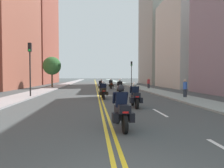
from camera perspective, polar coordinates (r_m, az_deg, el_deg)
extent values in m
plane|color=#404546|center=(51.03, -4.28, -0.06)|extent=(264.00, 264.00, 0.00)
cube|color=gray|center=(51.45, -12.29, -0.02)|extent=(2.54, 144.00, 0.12)
cube|color=#8C9B97|center=(51.60, 3.70, 0.03)|extent=(2.54, 144.00, 0.12)
cube|color=yellow|center=(51.03, -4.42, -0.05)|extent=(0.12, 132.00, 0.01)
cube|color=yellow|center=(51.03, -4.15, -0.05)|extent=(0.12, 132.00, 0.01)
cube|color=silver|center=(11.69, 12.66, -7.46)|extent=(0.14, 2.40, 0.01)
cube|color=silver|center=(17.45, 6.69, -4.26)|extent=(0.14, 2.40, 0.01)
cube|color=silver|center=(23.33, 3.73, -2.64)|extent=(0.14, 2.40, 0.01)
cube|color=silver|center=(29.26, 1.97, -1.67)|extent=(0.14, 2.40, 0.01)
cube|color=silver|center=(35.22, 0.80, -1.03)|extent=(0.14, 2.40, 0.01)
cube|color=silver|center=(41.18, -0.03, -0.57)|extent=(0.14, 2.40, 0.01)
cube|color=silver|center=(47.16, -0.65, -0.23)|extent=(0.14, 2.40, 0.01)
cube|color=silver|center=(53.14, -1.13, 0.04)|extent=(0.14, 2.40, 0.01)
cube|color=silver|center=(59.12, -1.51, 0.25)|extent=(0.14, 2.40, 0.01)
cube|color=#97503E|center=(40.29, -26.59, 13.09)|extent=(6.86, 19.55, 19.52)
cube|color=#B5BBB0|center=(39.14, 19.45, 10.27)|extent=(7.52, 12.28, 15.14)
cube|color=#2D3847|center=(40.48, 24.28, 4.55)|extent=(0.04, 10.31, 0.90)
cube|color=#2D3847|center=(40.88, 24.37, 10.39)|extent=(0.04, 10.31, 0.90)
cube|color=#2D3847|center=(41.69, 24.46, 16.05)|extent=(0.04, 10.31, 0.90)
cube|color=brown|center=(61.98, -20.27, 13.35)|extent=(9.78, 21.55, 28.28)
cube|color=#2D3847|center=(62.45, -24.56, 6.65)|extent=(0.04, 18.10, 0.90)
cube|color=gray|center=(53.71, 11.90, 12.33)|extent=(6.12, 13.88, 22.98)
cube|color=#2D3847|center=(53.95, 15.01, 6.10)|extent=(0.04, 11.66, 0.90)
cube|color=#2D3847|center=(54.76, 15.07, 12.71)|extent=(0.04, 11.66, 0.90)
cube|color=#2D3847|center=(56.28, 15.14, 19.05)|extent=(0.04, 11.66, 0.90)
cylinder|color=black|center=(8.84, 1.40, -8.45)|extent=(0.15, 0.64, 0.64)
cylinder|color=black|center=(7.31, 3.46, -10.69)|extent=(0.15, 0.64, 0.64)
cube|color=silver|center=(8.78, 1.40, -6.27)|extent=(0.16, 0.33, 0.04)
cube|color=black|center=(8.02, 2.33, -7.50)|extent=(0.38, 1.22, 0.40)
cube|color=black|center=(7.29, 3.34, -6.72)|extent=(0.42, 0.38, 0.28)
cube|color=red|center=(7.12, 3.64, -7.59)|extent=(0.20, 0.04, 0.06)
cube|color=black|center=(7.53, 0.86, -8.91)|extent=(0.22, 0.45, 0.32)
cube|color=black|center=(7.64, 5.07, -8.76)|extent=(0.22, 0.45, 0.32)
cube|color=#B2C1CC|center=(8.46, 1.72, -4.40)|extent=(0.37, 0.14, 0.36)
cube|color=black|center=(7.91, 2.40, -4.15)|extent=(0.41, 0.28, 0.55)
cylinder|color=black|center=(8.01, 0.52, -3.71)|extent=(0.11, 0.29, 0.45)
cylinder|color=black|center=(8.09, 3.89, -3.66)|extent=(0.11, 0.29, 0.45)
sphere|color=black|center=(7.90, 2.37, -1.13)|extent=(0.26, 0.26, 0.26)
cylinder|color=black|center=(14.13, 5.55, -4.51)|extent=(0.15, 0.62, 0.62)
cylinder|color=black|center=(12.69, 6.67, -5.27)|extent=(0.15, 0.62, 0.62)
cube|color=silver|center=(14.09, 5.56, -3.17)|extent=(0.14, 0.32, 0.04)
cube|color=black|center=(13.38, 6.08, -3.68)|extent=(0.34, 1.12, 0.40)
cube|color=black|center=(12.71, 6.62, -2.99)|extent=(0.41, 0.37, 0.28)
cube|color=red|center=(12.53, 6.78, -3.43)|extent=(0.20, 0.03, 0.06)
cube|color=black|center=(12.91, 5.20, -4.33)|extent=(0.21, 0.44, 0.32)
cube|color=black|center=(13.01, 7.65, -4.29)|extent=(0.21, 0.44, 0.32)
cube|color=#B2C1CC|center=(13.81, 5.75, -1.91)|extent=(0.36, 0.13, 0.36)
cube|color=black|center=(13.29, 6.13, -1.75)|extent=(0.40, 0.27, 0.51)
cylinder|color=black|center=(13.39, 5.01, -1.50)|extent=(0.10, 0.28, 0.45)
cylinder|color=black|center=(13.48, 7.02, -1.49)|extent=(0.10, 0.28, 0.45)
sphere|color=white|center=(13.30, 6.11, -0.05)|extent=(0.26, 0.26, 0.26)
cylinder|color=black|center=(19.24, -2.56, -2.76)|extent=(0.14, 0.61, 0.61)
cylinder|color=black|center=(17.65, -2.18, -3.20)|extent=(0.14, 0.61, 0.61)
cube|color=silver|center=(19.21, -2.56, -1.79)|extent=(0.15, 0.32, 0.04)
cube|color=black|center=(18.42, -2.38, -2.10)|extent=(0.36, 1.22, 0.40)
cube|color=black|center=(17.69, -2.20, -1.56)|extent=(0.41, 0.37, 0.28)
cube|color=red|center=(17.51, -2.15, -1.86)|extent=(0.20, 0.04, 0.06)
cube|color=black|center=(17.93, -3.16, -2.54)|extent=(0.21, 0.45, 0.32)
cube|color=black|center=(17.98, -1.37, -2.52)|extent=(0.21, 0.45, 0.32)
cube|color=#B2C1CC|center=(18.90, -2.50, -0.84)|extent=(0.36, 0.13, 0.36)
cube|color=black|center=(18.34, -2.37, -0.69)|extent=(0.41, 0.27, 0.51)
cylinder|color=black|center=(18.47, -3.15, -0.52)|extent=(0.11, 0.28, 0.45)
cylinder|color=black|center=(18.51, -1.67, -0.51)|extent=(0.11, 0.28, 0.45)
sphere|color=white|center=(18.36, -2.38, 0.54)|extent=(0.26, 0.26, 0.26)
cylinder|color=black|center=(23.73, 1.93, -1.78)|extent=(0.12, 0.65, 0.65)
cylinder|color=black|center=(22.27, 2.29, -2.04)|extent=(0.12, 0.65, 0.65)
cube|color=silver|center=(23.71, 1.93, -0.95)|extent=(0.15, 0.32, 0.04)
cube|color=black|center=(22.98, 2.11, -1.21)|extent=(0.35, 1.13, 0.40)
cube|color=black|center=(22.31, 2.28, -0.74)|extent=(0.41, 0.37, 0.28)
cube|color=red|center=(22.13, 2.32, -0.97)|extent=(0.20, 0.03, 0.06)
cube|color=black|center=(22.52, 1.51, -1.53)|extent=(0.21, 0.44, 0.32)
cube|color=black|center=(22.58, 2.92, -1.52)|extent=(0.21, 0.44, 0.32)
cube|color=#B2C1CC|center=(23.43, 2.00, -0.21)|extent=(0.36, 0.13, 0.36)
cube|color=black|center=(22.91, 2.12, 0.01)|extent=(0.41, 0.27, 0.58)
cylinder|color=black|center=(23.04, 1.49, 0.14)|extent=(0.11, 0.28, 0.45)
cylinder|color=black|center=(23.08, 2.68, 0.15)|extent=(0.11, 0.28, 0.45)
sphere|color=white|center=(22.93, 2.12, 1.08)|extent=(0.26, 0.26, 0.26)
cylinder|color=black|center=(28.86, -3.04, -1.08)|extent=(0.16, 0.66, 0.66)
cylinder|color=black|center=(27.40, -2.83, -1.25)|extent=(0.16, 0.66, 0.66)
cube|color=silver|center=(28.84, -3.04, -0.39)|extent=(0.15, 0.32, 0.04)
cube|color=black|center=(28.11, -2.93, -0.59)|extent=(0.36, 1.12, 0.40)
cube|color=black|center=(27.45, -2.84, -0.20)|extent=(0.41, 0.37, 0.28)
cube|color=red|center=(27.26, -2.81, -0.38)|extent=(0.20, 0.04, 0.06)
cube|color=black|center=(27.66, -3.45, -0.84)|extent=(0.22, 0.45, 0.32)
cube|color=black|center=(27.70, -2.29, -0.84)|extent=(0.22, 0.45, 0.32)
cube|color=#B2C1CC|center=(28.57, -3.00, 0.22)|extent=(0.36, 0.14, 0.36)
cube|color=black|center=(28.05, -2.93, 0.33)|extent=(0.41, 0.27, 0.51)
cylinder|color=black|center=(28.18, -3.44, 0.44)|extent=(0.11, 0.28, 0.45)
cylinder|color=black|center=(28.21, -2.46, 0.44)|extent=(0.11, 0.28, 0.45)
sphere|color=white|center=(28.07, -2.94, 1.14)|extent=(0.26, 0.26, 0.26)
cylinder|color=black|center=(33.89, -0.47, -0.63)|extent=(0.13, 0.63, 0.62)
cylinder|color=black|center=(32.34, -0.16, -0.76)|extent=(0.13, 0.63, 0.62)
cube|color=silver|center=(33.88, -0.47, -0.07)|extent=(0.15, 0.33, 0.04)
cube|color=black|center=(33.10, -0.32, -0.21)|extent=(0.36, 1.20, 0.40)
cube|color=black|center=(32.40, -0.17, 0.13)|extent=(0.41, 0.37, 0.28)
cube|color=red|center=(32.21, -0.13, -0.02)|extent=(0.20, 0.04, 0.06)
cube|color=black|center=(32.61, -0.71, -0.42)|extent=(0.22, 0.45, 0.32)
cube|color=black|center=(32.68, 0.26, -0.41)|extent=(0.22, 0.45, 0.32)
cube|color=#B2C1CC|center=(33.59, -0.42, 0.47)|extent=(0.36, 0.14, 0.36)
cube|color=black|center=(33.04, -0.31, 0.60)|extent=(0.41, 0.27, 0.53)
cylinder|color=black|center=(33.16, -0.75, 0.69)|extent=(0.11, 0.28, 0.45)
cylinder|color=black|center=(33.21, 0.07, 0.69)|extent=(0.11, 0.28, 0.45)
sphere|color=white|center=(33.06, -0.32, 1.30)|extent=(0.26, 0.26, 0.26)
cylinder|color=black|center=(20.73, -21.02, 2.41)|extent=(0.12, 0.12, 4.19)
cube|color=black|center=(20.90, -21.11, 9.13)|extent=(0.28, 0.28, 0.80)
sphere|color=green|center=(20.72, -21.22, 8.41)|extent=(0.18, 0.18, 0.18)
cylinder|color=black|center=(38.94, 5.22, 2.10)|extent=(0.12, 0.12, 3.86)
cube|color=black|center=(39.01, 5.23, 5.45)|extent=(0.28, 0.28, 0.80)
sphere|color=green|center=(38.85, 5.27, 5.05)|extent=(0.18, 0.18, 0.18)
cube|color=#242E39|center=(19.66, 18.92, -2.49)|extent=(0.34, 0.34, 0.80)
cube|color=blue|center=(19.62, 18.95, -0.41)|extent=(0.41, 0.41, 0.63)
sphere|color=tan|center=(19.61, 18.96, 0.87)|extent=(0.22, 0.22, 0.22)
cube|color=#9D313C|center=(19.84, 19.18, -1.01)|extent=(0.18, 0.18, 0.24)
cube|color=#282C32|center=(32.51, 9.74, -0.61)|extent=(0.32, 0.27, 0.81)
cube|color=#B7343B|center=(32.48, 9.75, 0.67)|extent=(0.41, 0.31, 0.64)
sphere|color=tan|center=(32.47, 9.75, 1.45)|extent=(0.22, 0.22, 0.22)
cylinder|color=#473A23|center=(36.02, -15.71, 1.02)|extent=(0.24, 0.24, 2.60)
sphere|color=#2C5F2D|center=(36.05, -15.75, 4.71)|extent=(2.92, 2.92, 2.92)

